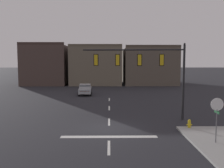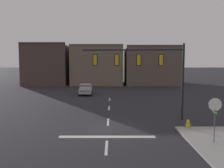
{
  "view_description": "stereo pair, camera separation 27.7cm",
  "coord_description": "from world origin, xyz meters",
  "px_view_note": "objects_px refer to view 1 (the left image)",
  "views": [
    {
      "loc": [
        0.04,
        -17.58,
        4.94
      ],
      "look_at": [
        0.24,
        2.22,
        3.13
      ],
      "focal_mm": 38.74,
      "sensor_mm": 36.0,
      "label": 1
    },
    {
      "loc": [
        0.32,
        -17.59,
        4.94
      ],
      "look_at": [
        0.24,
        2.22,
        3.13
      ],
      "focal_mm": 38.74,
      "sensor_mm": 36.0,
      "label": 2
    }
  ],
  "objects_px": {
    "signal_mast_near_side": "(147,66)",
    "car_lot_nearside": "(85,89)",
    "stop_sign": "(217,109)",
    "fire_hydrant": "(189,125)"
  },
  "relations": [
    {
      "from": "car_lot_nearside",
      "to": "fire_hydrant",
      "type": "bearing_deg",
      "value": -63.22
    },
    {
      "from": "signal_mast_near_side",
      "to": "car_lot_nearside",
      "type": "bearing_deg",
      "value": 113.89
    },
    {
      "from": "signal_mast_near_side",
      "to": "fire_hydrant",
      "type": "distance_m",
      "value": 6.03
    },
    {
      "from": "car_lot_nearside",
      "to": "fire_hydrant",
      "type": "height_order",
      "value": "car_lot_nearside"
    },
    {
      "from": "signal_mast_near_side",
      "to": "fire_hydrant",
      "type": "bearing_deg",
      "value": -51.44
    },
    {
      "from": "stop_sign",
      "to": "fire_hydrant",
      "type": "distance_m",
      "value": 3.81
    },
    {
      "from": "car_lot_nearside",
      "to": "fire_hydrant",
      "type": "xyz_separation_m",
      "value": [
        9.53,
        -18.88,
        -0.53
      ]
    },
    {
      "from": "signal_mast_near_side",
      "to": "stop_sign",
      "type": "xyz_separation_m",
      "value": [
        3.12,
        -6.61,
        -2.49
      ]
    },
    {
      "from": "stop_sign",
      "to": "car_lot_nearside",
      "type": "bearing_deg",
      "value": 114.3
    },
    {
      "from": "stop_sign",
      "to": "car_lot_nearside",
      "type": "height_order",
      "value": "stop_sign"
    }
  ]
}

